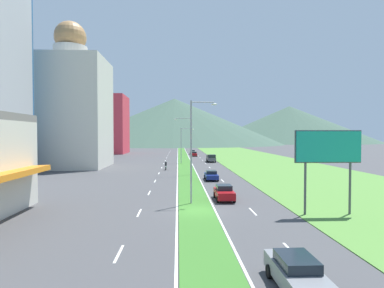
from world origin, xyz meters
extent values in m
plane|color=#424244|center=(0.00, 0.00, 0.00)|extent=(600.00, 600.00, 0.00)
cube|color=#387028|center=(0.00, 60.00, 0.03)|extent=(3.20, 240.00, 0.06)
cube|color=#518438|center=(20.60, 60.00, 0.03)|extent=(24.00, 240.00, 0.06)
cube|color=silver|center=(-5.10, -10.20, 0.01)|extent=(0.16, 2.80, 0.01)
cube|color=silver|center=(-5.10, -0.39, 0.01)|extent=(0.16, 2.80, 0.01)
cube|color=silver|center=(-5.10, 9.41, 0.01)|extent=(0.16, 2.80, 0.01)
cube|color=silver|center=(-5.10, 19.21, 0.01)|extent=(0.16, 2.80, 0.01)
cube|color=silver|center=(-5.10, 29.01, 0.01)|extent=(0.16, 2.80, 0.01)
cube|color=silver|center=(-5.10, 38.82, 0.01)|extent=(0.16, 2.80, 0.01)
cube|color=silver|center=(-5.10, 48.62, 0.01)|extent=(0.16, 2.80, 0.01)
cube|color=silver|center=(-5.10, 58.42, 0.01)|extent=(0.16, 2.80, 0.01)
cube|color=silver|center=(-5.10, 68.22, 0.01)|extent=(0.16, 2.80, 0.01)
cube|color=silver|center=(-5.10, 78.03, 0.01)|extent=(0.16, 2.80, 0.01)
cube|color=silver|center=(-5.10, 87.83, 0.01)|extent=(0.16, 2.80, 0.01)
cube|color=silver|center=(-5.10, 97.63, 0.01)|extent=(0.16, 2.80, 0.01)
cube|color=silver|center=(-5.10, 107.43, 0.01)|extent=(0.16, 2.80, 0.01)
cube|color=silver|center=(-5.10, 117.24, 0.01)|extent=(0.16, 2.80, 0.01)
cube|color=silver|center=(5.10, -10.20, 0.01)|extent=(0.16, 2.80, 0.01)
cube|color=silver|center=(5.10, -0.39, 0.01)|extent=(0.16, 2.80, 0.01)
cube|color=silver|center=(5.10, 9.41, 0.01)|extent=(0.16, 2.80, 0.01)
cube|color=silver|center=(5.10, 19.21, 0.01)|extent=(0.16, 2.80, 0.01)
cube|color=silver|center=(5.10, 29.01, 0.01)|extent=(0.16, 2.80, 0.01)
cube|color=silver|center=(5.10, 38.82, 0.01)|extent=(0.16, 2.80, 0.01)
cube|color=silver|center=(5.10, 48.62, 0.01)|extent=(0.16, 2.80, 0.01)
cube|color=silver|center=(5.10, 58.42, 0.01)|extent=(0.16, 2.80, 0.01)
cube|color=silver|center=(5.10, 68.22, 0.01)|extent=(0.16, 2.80, 0.01)
cube|color=silver|center=(5.10, 78.03, 0.01)|extent=(0.16, 2.80, 0.01)
cube|color=silver|center=(5.10, 87.83, 0.01)|extent=(0.16, 2.80, 0.01)
cube|color=silver|center=(5.10, 97.63, 0.01)|extent=(0.16, 2.80, 0.01)
cube|color=silver|center=(5.10, 107.43, 0.01)|extent=(0.16, 2.80, 0.01)
cube|color=silver|center=(5.10, 117.24, 0.01)|extent=(0.16, 2.80, 0.01)
cube|color=silver|center=(-1.75, 60.00, 0.01)|extent=(0.16, 240.00, 0.01)
cube|color=silver|center=(1.75, 60.00, 0.01)|extent=(0.16, 240.00, 0.01)
cube|color=beige|center=(-24.66, 41.24, 11.62)|extent=(15.03, 15.03, 23.23)
cylinder|color=beige|center=(-24.66, 41.24, 24.56)|extent=(6.98, 6.98, 2.66)
sphere|color=#B27F4C|center=(-24.66, 41.24, 27.89)|extent=(6.65, 6.65, 6.65)
cube|color=#D83847|center=(-29.45, 93.81, 10.90)|extent=(16.33, 16.33, 21.81)
cone|color=#3D5647|center=(-100.46, 244.13, 11.60)|extent=(189.71, 189.71, 23.19)
cone|color=#3D5647|center=(-4.43, 222.72, 17.79)|extent=(167.20, 167.20, 35.58)
cone|color=#3D5647|center=(104.52, 272.14, 17.27)|extent=(159.32, 159.32, 34.54)
cylinder|color=#99999E|center=(-0.34, 3.10, 5.18)|extent=(0.18, 0.18, 10.36)
cylinder|color=#99999E|center=(0.83, 3.18, 10.21)|extent=(2.33, 0.26, 0.10)
ellipsoid|color=silver|center=(1.99, 3.26, 10.01)|extent=(0.56, 0.28, 0.20)
cylinder|color=#99999E|center=(0.69, 26.31, 4.99)|extent=(0.18, 0.18, 9.97)
cylinder|color=#99999E|center=(-0.69, 26.37, 9.82)|extent=(2.77, 0.22, 0.10)
ellipsoid|color=silver|center=(-2.07, 26.43, 9.62)|extent=(0.56, 0.28, 0.20)
cylinder|color=#99999E|center=(-0.89, 49.51, 4.36)|extent=(0.18, 0.18, 8.71)
cylinder|color=#99999E|center=(0.53, 49.54, 8.56)|extent=(2.84, 0.16, 0.10)
ellipsoid|color=silver|center=(1.95, 49.57, 8.36)|extent=(0.56, 0.28, 0.20)
cylinder|color=#4C4C51|center=(9.31, -1.82, 2.31)|extent=(0.20, 0.20, 4.61)
cylinder|color=#4C4C51|center=(13.26, -1.82, 2.31)|extent=(0.20, 0.20, 4.61)
cube|color=teal|center=(11.29, -1.92, 5.93)|extent=(5.64, 0.16, 2.63)
cube|color=#4C4C51|center=(11.29, -1.80, 5.93)|extent=(5.84, 0.08, 2.83)
cube|color=#B2B2B7|center=(3.64, 86.20, 0.70)|extent=(1.81, 4.22, 0.76)
cube|color=black|center=(3.64, 86.37, 1.31)|extent=(1.55, 1.86, 0.45)
cylinder|color=black|center=(4.51, 84.89, 0.32)|extent=(0.22, 0.64, 0.64)
cylinder|color=black|center=(2.77, 84.89, 0.32)|extent=(0.22, 0.64, 0.64)
cylinder|color=black|center=(4.51, 87.51, 0.32)|extent=(0.22, 0.64, 0.64)
cylinder|color=black|center=(2.77, 87.51, 0.32)|extent=(0.22, 0.64, 0.64)
cube|color=slate|center=(3.60, -15.18, 0.70)|extent=(1.75, 4.77, 0.77)
cube|color=black|center=(3.60, -14.99, 1.32)|extent=(1.50, 2.10, 0.46)
cylinder|color=black|center=(4.44, -13.70, 0.32)|extent=(0.22, 0.64, 0.64)
cylinder|color=black|center=(2.76, -13.70, 0.32)|extent=(0.22, 0.64, 0.64)
cube|color=maroon|center=(3.63, 75.34, 0.65)|extent=(1.77, 4.59, 0.65)
cube|color=black|center=(3.63, 75.53, 1.24)|extent=(1.52, 2.02, 0.54)
cylinder|color=black|center=(4.48, 73.92, 0.32)|extent=(0.22, 0.64, 0.64)
cylinder|color=black|center=(2.78, 73.92, 0.32)|extent=(0.22, 0.64, 0.64)
cylinder|color=black|center=(4.48, 76.77, 0.32)|extent=(0.22, 0.64, 0.64)
cylinder|color=black|center=(2.78, 76.77, 0.32)|extent=(0.22, 0.64, 0.64)
cube|color=navy|center=(3.46, 20.02, 0.63)|extent=(1.85, 4.45, 0.63)
cube|color=black|center=(3.46, 20.20, 1.19)|extent=(1.59, 1.96, 0.50)
cylinder|color=black|center=(4.35, 18.64, 0.32)|extent=(0.22, 0.64, 0.64)
cylinder|color=black|center=(2.57, 18.64, 0.32)|extent=(0.22, 0.64, 0.64)
cylinder|color=black|center=(4.35, 21.40, 0.32)|extent=(0.22, 0.64, 0.64)
cylinder|color=black|center=(2.57, 21.40, 0.32)|extent=(0.22, 0.64, 0.64)
cube|color=maroon|center=(3.25, 4.85, 0.70)|extent=(1.81, 4.21, 0.76)
cube|color=black|center=(3.25, 5.02, 1.34)|extent=(1.55, 1.85, 0.52)
cylinder|color=black|center=(4.12, 3.55, 0.32)|extent=(0.22, 0.64, 0.64)
cylinder|color=black|center=(2.39, 3.55, 0.32)|extent=(0.22, 0.64, 0.64)
cylinder|color=black|center=(4.12, 6.15, 0.32)|extent=(0.22, 0.64, 0.64)
cylinder|color=black|center=(2.39, 6.15, 0.32)|extent=(0.22, 0.64, 0.64)
cube|color=#515459|center=(6.85, 52.92, 0.80)|extent=(2.00, 5.40, 0.80)
cube|color=black|center=(6.85, 51.32, 1.60)|extent=(1.84, 2.00, 0.80)
cube|color=#515459|center=(7.79, 54.02, 1.42)|extent=(0.10, 3.20, 0.44)
cube|color=#515459|center=(5.91, 54.02, 1.42)|extent=(0.10, 3.20, 0.44)
cube|color=#515459|center=(6.85, 55.57, 1.42)|extent=(1.84, 0.10, 0.44)
cylinder|color=black|center=(7.81, 51.30, 0.40)|extent=(0.26, 0.80, 0.80)
cylinder|color=black|center=(5.89, 51.30, 0.40)|extent=(0.26, 0.80, 0.80)
cylinder|color=black|center=(7.81, 54.54, 0.40)|extent=(0.26, 0.80, 0.80)
cylinder|color=black|center=(5.89, 54.54, 0.40)|extent=(0.26, 0.80, 0.80)
cylinder|color=black|center=(-4.07, 35.46, 0.30)|extent=(0.10, 0.60, 0.60)
cylinder|color=black|center=(-4.07, 34.06, 0.30)|extent=(0.12, 0.60, 0.60)
cube|color=#0C5128|center=(-4.07, 34.76, 0.47)|extent=(0.20, 1.12, 0.25)
ellipsoid|color=#0C5128|center=(-4.07, 34.96, 0.83)|extent=(0.24, 0.44, 0.24)
cube|color=black|center=(-4.07, 34.66, 1.20)|extent=(0.36, 0.28, 0.70)
sphere|color=silver|center=(-4.07, 34.71, 1.67)|extent=(0.26, 0.26, 0.26)
camera|label=1|loc=(-1.65, -28.78, 6.91)|focal=29.91mm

